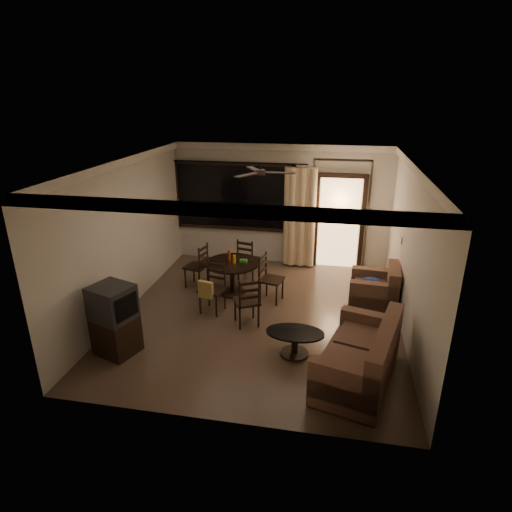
% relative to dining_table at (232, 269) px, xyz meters
% --- Properties ---
extents(ground, '(5.50, 5.50, 0.00)m').
position_rel_dining_table_xyz_m(ground, '(0.71, -0.84, -0.54)').
color(ground, '#7F6651').
rests_on(ground, ground).
extents(room_shell, '(5.50, 6.70, 5.50)m').
position_rel_dining_table_xyz_m(room_shell, '(1.31, 0.93, 1.29)').
color(room_shell, beige).
rests_on(room_shell, ground).
extents(dining_table, '(1.09, 1.09, 0.90)m').
position_rel_dining_table_xyz_m(dining_table, '(0.00, 0.00, 0.00)').
color(dining_table, black).
rests_on(dining_table, ground).
extents(dining_chair_west, '(0.50, 0.50, 0.95)m').
position_rel_dining_table_xyz_m(dining_chair_west, '(-0.82, 0.18, -0.26)').
color(dining_chair_west, black).
rests_on(dining_chair_west, ground).
extents(dining_chair_east, '(0.50, 0.50, 0.95)m').
position_rel_dining_table_xyz_m(dining_chair_east, '(0.81, -0.18, -0.26)').
color(dining_chair_east, black).
rests_on(dining_chair_east, ground).
extents(dining_chair_south, '(0.50, 0.55, 0.95)m').
position_rel_dining_table_xyz_m(dining_chair_south, '(-0.19, -0.84, -0.23)').
color(dining_chair_south, black).
rests_on(dining_chair_south, ground).
extents(dining_chair_north, '(0.50, 0.50, 0.95)m').
position_rel_dining_table_xyz_m(dining_chair_north, '(0.17, 0.77, -0.26)').
color(dining_chair_north, black).
rests_on(dining_chair_north, ground).
extents(tv_cabinet, '(0.74, 0.70, 1.14)m').
position_rel_dining_table_xyz_m(tv_cabinet, '(-1.30, -2.40, 0.04)').
color(tv_cabinet, black).
rests_on(tv_cabinet, ground).
extents(sofa, '(1.32, 1.88, 0.91)m').
position_rel_dining_table_xyz_m(sofa, '(2.46, -2.46, -0.18)').
color(sofa, '#412A1E').
rests_on(sofa, ground).
extents(armchair, '(0.93, 0.93, 0.87)m').
position_rel_dining_table_xyz_m(armchair, '(2.82, -0.17, -0.18)').
color(armchair, '#412A1E').
rests_on(armchair, ground).
extents(coffee_table, '(0.91, 0.55, 0.40)m').
position_rel_dining_table_xyz_m(coffee_table, '(1.46, -1.95, -0.27)').
color(coffee_table, black).
rests_on(coffee_table, ground).
extents(side_chair, '(0.56, 0.56, 0.94)m').
position_rel_dining_table_xyz_m(side_chair, '(0.54, -1.17, -0.26)').
color(side_chair, black).
rests_on(side_chair, ground).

